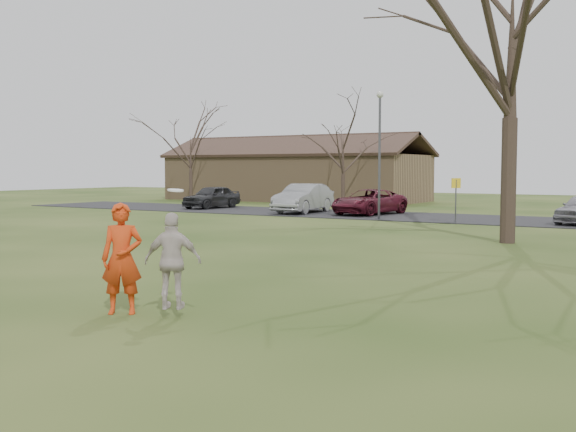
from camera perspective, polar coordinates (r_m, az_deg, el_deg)
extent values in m
plane|color=#1E380F|center=(11.67, -10.36, -8.55)|extent=(120.00, 120.00, 0.00)
cube|color=black|center=(34.44, 18.46, -0.37)|extent=(62.00, 6.50, 0.04)
imported|color=red|center=(12.18, -13.67, -3.46)|extent=(0.84, 0.77, 1.93)
imported|color=#28282B|center=(43.01, -6.38, 1.61)|extent=(1.92, 4.26, 1.42)
imported|color=gray|center=(38.38, 1.29, 1.50)|extent=(2.09, 5.01, 1.61)
imported|color=#551422|center=(37.20, 6.76, 1.19)|extent=(3.01, 5.17, 1.35)
imported|color=beige|center=(11.65, -9.57, -3.71)|extent=(1.03, 0.80, 1.63)
cylinder|color=white|center=(11.63, -9.36, 2.13)|extent=(0.27, 0.27, 0.06)
cube|color=#8C6D4C|center=(54.08, 0.60, 3.18)|extent=(20.00, 8.00, 3.50)
cube|color=#33231C|center=(52.35, -0.55, 5.89)|extent=(20.60, 4.40, 1.78)
cube|color=#33231C|center=(55.87, 1.68, 5.77)|extent=(20.60, 4.40, 1.78)
cube|color=#38281E|center=(54.13, 0.60, 6.57)|extent=(20.60, 0.45, 0.20)
cylinder|color=#47474C|center=(33.85, 7.63, 4.77)|extent=(0.12, 0.12, 6.00)
sphere|color=beige|center=(34.04, 7.68, 10.00)|extent=(0.34, 0.34, 0.34)
cylinder|color=#47474C|center=(32.01, 13.81, 1.16)|extent=(0.06, 0.06, 2.00)
cube|color=yellow|center=(31.98, 13.83, 2.68)|extent=(0.35, 0.35, 0.45)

